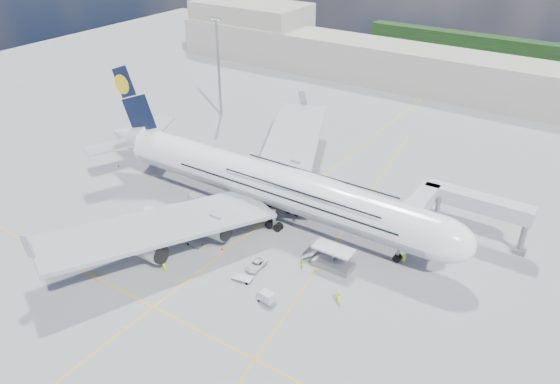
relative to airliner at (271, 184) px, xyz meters
The scene contains 31 objects.
ground 12.13m from the airliner, 91.49° to the right, with size 300.00×300.00×0.00m, color gray.
taxi_line_main 12.13m from the airliner, 91.49° to the right, with size 0.25×220.00×0.01m, color gold.
taxi_line_cross 30.78m from the airliner, 90.50° to the right, with size 120.00×0.25×0.01m, color gold.
taxi_line_diag 15.36m from the airliner, ahead, with size 0.25×100.00×0.01m, color gold.
airliner is the anchor object (origin of this frame).
jet_bridge 31.50m from the airliner, 20.31° to the left, with size 18.80×12.10×8.50m.
cargo_loader 18.87m from the airliner, 23.23° to the right, with size 8.53×3.20×3.67m.
light_mast 53.72m from the airliner, 139.00° to the left, with size 3.00×0.70×25.50m.
terminal 85.00m from the airliner, 90.18° to the left, with size 180.00×16.00×12.00m, color #B2AD9E.
hangar 114.20m from the airliner, 127.98° to the left, with size 40.00×22.00×18.00m, color #B2AD9E.
dolly_row_a 29.40m from the airliner, 135.46° to the right, with size 2.90×2.31×0.38m.
dolly_row_b 23.27m from the airliner, 146.56° to the right, with size 3.07×2.17×1.76m.
dolly_row_c 17.19m from the airliner, 110.64° to the right, with size 3.01×2.05×0.40m.
dolly_back 16.60m from the airliner, 164.25° to the right, with size 3.38×2.31×1.95m.
dolly_nose_far 24.51m from the airliner, 57.20° to the right, with size 2.97×1.84×1.78m.
dolly_nose_near 20.08m from the airliner, 69.42° to the right, with size 3.42×2.26×0.46m.
baggage_tug 17.60m from the airliner, 142.69° to the right, with size 2.84×1.75×1.65m.
catering_truck_inner 11.42m from the airliner, 108.13° to the left, with size 7.37×3.54×4.24m.
catering_truck_outer 41.75m from the airliner, 114.52° to the left, with size 6.57×3.03×3.80m.
service_van 16.82m from the airliner, 64.49° to the right, with size 1.97×4.27×1.19m, color silver.
crew_nose 26.54m from the airliner, ahead, with size 0.67×0.44×1.85m, color #D3FC1A.
crew_loader 17.59m from the airliner, 39.15° to the right, with size 0.86×0.67×1.76m, color #ECFE1A.
crew_wing 17.35m from the airliner, 128.84° to the right, with size 1.16×0.48×1.97m, color #BCF019.
crew_van 26.59m from the airliner, 33.42° to the right, with size 0.98×0.64×2.02m, color #E5FF1A.
crew_tug 24.26m from the airliner, 101.35° to the right, with size 1.11×0.64×1.72m, color #CBFF1A.
cone_nose 29.06m from the airliner, 11.97° to the left, with size 0.46×0.46×0.59m.
cone_wing_left_inner 18.39m from the airliner, 104.03° to the left, with size 0.40×0.40×0.51m.
cone_wing_left_outer 25.64m from the airliner, 118.68° to the left, with size 0.43×0.43×0.55m.
cone_wing_right_inner 14.82m from the airliner, 94.32° to the right, with size 0.42×0.42×0.54m.
cone_wing_right_outer 31.62m from the airliner, 127.45° to the right, with size 0.40×0.40×0.50m.
cone_tail 40.10m from the airliner, behind, with size 0.43×0.43×0.55m.
Camera 1 is at (48.98, -60.48, 53.20)m, focal length 35.00 mm.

